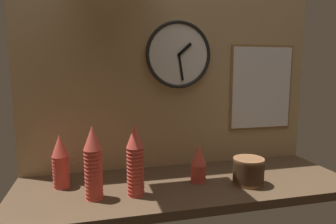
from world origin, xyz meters
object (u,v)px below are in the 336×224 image
(cup_stack_far_left, at_px, (60,161))
(wall_clock, at_px, (179,55))
(cup_stack_center_left, at_px, (135,160))
(bowl_stack_right, at_px, (248,171))
(cup_stack_center_right, at_px, (198,163))
(cup_stack_left, at_px, (93,163))
(menu_board, at_px, (261,88))

(cup_stack_far_left, bearing_deg, wall_clock, 14.81)
(cup_stack_center_left, distance_m, bowl_stack_right, 0.54)
(cup_stack_center_right, distance_m, cup_stack_far_left, 0.64)
(cup_stack_center_left, xyz_separation_m, bowl_stack_right, (0.53, -0.00, -0.09))
(cup_stack_left, bearing_deg, wall_clock, 35.12)
(bowl_stack_right, distance_m, menu_board, 0.56)
(bowl_stack_right, bearing_deg, cup_stack_center_right, 157.96)
(bowl_stack_right, bearing_deg, wall_clock, 126.83)
(bowl_stack_right, bearing_deg, cup_stack_left, 178.98)
(cup_stack_left, xyz_separation_m, menu_board, (0.96, 0.33, 0.27))
(wall_clock, bearing_deg, cup_stack_center_right, -82.50)
(cup_stack_left, height_order, menu_board, menu_board)
(wall_clock, distance_m, menu_board, 0.54)
(cup_stack_left, height_order, cup_stack_center_right, cup_stack_left)
(wall_clock, bearing_deg, menu_board, 1.00)
(bowl_stack_right, xyz_separation_m, menu_board, (0.26, 0.34, 0.36))
(cup_stack_center_right, xyz_separation_m, cup_stack_center_left, (-0.31, -0.08, 0.06))
(cup_stack_center_left, height_order, cup_stack_far_left, cup_stack_center_left)
(cup_stack_center_right, xyz_separation_m, menu_board, (0.47, 0.25, 0.34))
(cup_stack_left, distance_m, cup_stack_far_left, 0.22)
(cup_stack_left, xyz_separation_m, cup_stack_far_left, (-0.15, 0.16, -0.03))
(cup_stack_far_left, height_order, bowl_stack_right, cup_stack_far_left)
(cup_stack_center_right, height_order, menu_board, menu_board)
(cup_stack_center_left, relative_size, wall_clock, 0.87)
(cup_stack_center_right, relative_size, bowl_stack_right, 1.25)
(cup_stack_left, bearing_deg, menu_board, 18.92)
(cup_stack_center_right, bearing_deg, cup_stack_far_left, 172.27)
(cup_stack_left, distance_m, bowl_stack_right, 0.71)
(cup_stack_center_right, relative_size, cup_stack_center_left, 0.58)
(cup_stack_center_right, relative_size, menu_board, 0.37)
(cup_stack_left, relative_size, cup_stack_far_left, 1.26)
(cup_stack_far_left, bearing_deg, cup_stack_left, -47.87)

